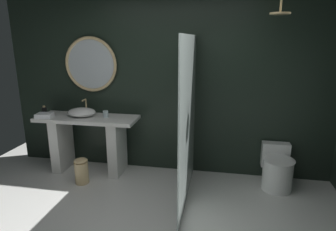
{
  "coord_description": "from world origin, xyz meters",
  "views": [
    {
      "loc": [
        0.76,
        -2.13,
        1.92
      ],
      "look_at": [
        0.17,
        0.99,
        1.07
      ],
      "focal_mm": 30.72,
      "sensor_mm": 36.0,
      "label": 1
    }
  ],
  "objects_px": {
    "rain_shower_head": "(280,11)",
    "waste_bin": "(81,171)",
    "toilet": "(277,170)",
    "vessel_sink": "(82,112)",
    "round_wall_mirror": "(91,64)",
    "soap_dispenser": "(44,111)",
    "folded_hand_towel": "(45,115)",
    "tumbler_cup": "(106,114)"
  },
  "relations": [
    {
      "from": "rain_shower_head",
      "to": "waste_bin",
      "type": "relative_size",
      "value": 0.87
    },
    {
      "from": "rain_shower_head",
      "to": "waste_bin",
      "type": "xyz_separation_m",
      "value": [
        -2.44,
        -0.29,
        -2.04
      ]
    },
    {
      "from": "toilet",
      "to": "waste_bin",
      "type": "height_order",
      "value": "toilet"
    },
    {
      "from": "rain_shower_head",
      "to": "waste_bin",
      "type": "height_order",
      "value": "rain_shower_head"
    },
    {
      "from": "vessel_sink",
      "to": "toilet",
      "type": "xyz_separation_m",
      "value": [
        2.74,
        -0.03,
        -0.64
      ]
    },
    {
      "from": "round_wall_mirror",
      "to": "vessel_sink",
      "type": "bearing_deg",
      "value": -110.25
    },
    {
      "from": "toilet",
      "to": "vessel_sink",
      "type": "bearing_deg",
      "value": 179.29
    },
    {
      "from": "round_wall_mirror",
      "to": "soap_dispenser",
      "type": "bearing_deg",
      "value": -157.44
    },
    {
      "from": "round_wall_mirror",
      "to": "toilet",
      "type": "distance_m",
      "value": 2.97
    },
    {
      "from": "soap_dispenser",
      "to": "round_wall_mirror",
      "type": "height_order",
      "value": "round_wall_mirror"
    },
    {
      "from": "soap_dispenser",
      "to": "folded_hand_towel",
      "type": "relative_size",
      "value": 0.66
    },
    {
      "from": "soap_dispenser",
      "to": "toilet",
      "type": "relative_size",
      "value": 0.26
    },
    {
      "from": "toilet",
      "to": "waste_bin",
      "type": "bearing_deg",
      "value": -171.87
    },
    {
      "from": "toilet",
      "to": "folded_hand_towel",
      "type": "xyz_separation_m",
      "value": [
        -3.23,
        -0.13,
        0.61
      ]
    },
    {
      "from": "waste_bin",
      "to": "tumbler_cup",
      "type": "bearing_deg",
      "value": 62.93
    },
    {
      "from": "vessel_sink",
      "to": "rain_shower_head",
      "type": "bearing_deg",
      "value": -2.52
    },
    {
      "from": "round_wall_mirror",
      "to": "waste_bin",
      "type": "distance_m",
      "value": 1.52
    },
    {
      "from": "vessel_sink",
      "to": "rain_shower_head",
      "type": "relative_size",
      "value": 1.31
    },
    {
      "from": "round_wall_mirror",
      "to": "waste_bin",
      "type": "relative_size",
      "value": 2.24
    },
    {
      "from": "round_wall_mirror",
      "to": "rain_shower_head",
      "type": "bearing_deg",
      "value": -7.75
    },
    {
      "from": "tumbler_cup",
      "to": "waste_bin",
      "type": "distance_m",
      "value": 0.85
    },
    {
      "from": "vessel_sink",
      "to": "tumbler_cup",
      "type": "relative_size",
      "value": 4.26
    },
    {
      "from": "vessel_sink",
      "to": "folded_hand_towel",
      "type": "relative_size",
      "value": 1.85
    },
    {
      "from": "rain_shower_head",
      "to": "toilet",
      "type": "relative_size",
      "value": 0.56
    },
    {
      "from": "tumbler_cup",
      "to": "round_wall_mirror",
      "type": "distance_m",
      "value": 0.76
    },
    {
      "from": "vessel_sink",
      "to": "rain_shower_head",
      "type": "height_order",
      "value": "rain_shower_head"
    },
    {
      "from": "vessel_sink",
      "to": "waste_bin",
      "type": "height_order",
      "value": "vessel_sink"
    },
    {
      "from": "vessel_sink",
      "to": "tumbler_cup",
      "type": "bearing_deg",
      "value": 2.89
    },
    {
      "from": "tumbler_cup",
      "to": "soap_dispenser",
      "type": "bearing_deg",
      "value": -176.2
    },
    {
      "from": "soap_dispenser",
      "to": "toilet",
      "type": "bearing_deg",
      "value": 0.16
    },
    {
      "from": "tumbler_cup",
      "to": "round_wall_mirror",
      "type": "xyz_separation_m",
      "value": [
        -0.28,
        0.21,
        0.68
      ]
    },
    {
      "from": "vessel_sink",
      "to": "tumbler_cup",
      "type": "height_order",
      "value": "vessel_sink"
    },
    {
      "from": "round_wall_mirror",
      "to": "folded_hand_towel",
      "type": "xyz_separation_m",
      "value": [
        -0.57,
        -0.39,
        -0.69
      ]
    },
    {
      "from": "round_wall_mirror",
      "to": "waste_bin",
      "type": "height_order",
      "value": "round_wall_mirror"
    },
    {
      "from": "soap_dispenser",
      "to": "folded_hand_towel",
      "type": "bearing_deg",
      "value": -57.27
    },
    {
      "from": "tumbler_cup",
      "to": "round_wall_mirror",
      "type": "bearing_deg",
      "value": 142.9
    },
    {
      "from": "round_wall_mirror",
      "to": "toilet",
      "type": "relative_size",
      "value": 1.45
    },
    {
      "from": "tumbler_cup",
      "to": "round_wall_mirror",
      "type": "height_order",
      "value": "round_wall_mirror"
    },
    {
      "from": "waste_bin",
      "to": "soap_dispenser",
      "type": "bearing_deg",
      "value": 152.96
    },
    {
      "from": "rain_shower_head",
      "to": "vessel_sink",
      "type": "bearing_deg",
      "value": 177.48
    },
    {
      "from": "tumbler_cup",
      "to": "vessel_sink",
      "type": "bearing_deg",
      "value": -177.11
    },
    {
      "from": "round_wall_mirror",
      "to": "waste_bin",
      "type": "bearing_deg",
      "value": -84.64
    }
  ]
}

